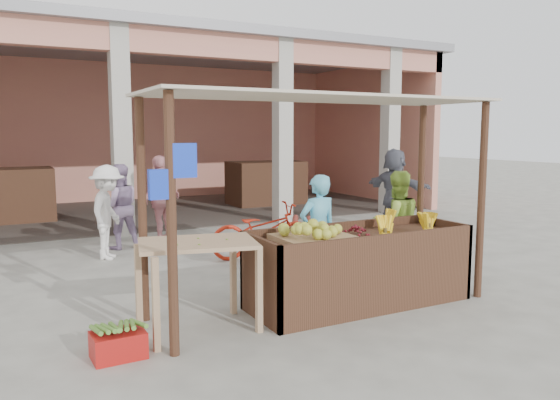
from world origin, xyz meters
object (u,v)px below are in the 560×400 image
vendor_blue (318,228)px  red_crate (118,345)px  motorcycle (262,230)px  vendor_green (396,222)px  side_table (198,255)px  fruit_stall (359,270)px

vendor_blue → red_crate: bearing=18.5°
vendor_blue → motorcycle: 1.89m
red_crate → vendor_green: 4.14m
vendor_green → red_crate: bearing=28.6°
motorcycle → vendor_blue: bearing=-175.1°
vendor_green → motorcycle: 2.23m
side_table → motorcycle: (1.98, 2.61, -0.32)m
side_table → vendor_blue: vendor_blue is taller
fruit_stall → motorcycle: 2.64m
side_table → vendor_green: bearing=25.1°
red_crate → vendor_blue: vendor_blue is taller
red_crate → side_table: bearing=17.8°
vendor_blue → fruit_stall: bearing=93.1°
vendor_blue → motorcycle: bearing=-96.2°
vendor_green → motorcycle: vendor_green is taller
vendor_blue → vendor_green: vendor_blue is taller
vendor_blue → side_table: bearing=19.2°
fruit_stall → motorcycle: bearing=89.2°
fruit_stall → side_table: size_ratio=2.04×
side_table → red_crate: 1.13m
side_table → vendor_green: size_ratio=0.82×
vendor_green → motorcycle: bearing=-45.3°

